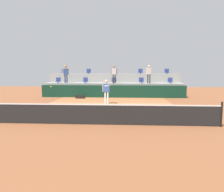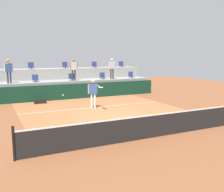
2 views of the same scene
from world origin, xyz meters
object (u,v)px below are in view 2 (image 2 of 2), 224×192
object	(u,v)px
spectator_with_hat	(9,69)
spectator_in_white	(74,68)
stadium_chair_upper_left	(31,66)
stadium_chair_upper_far_right	(121,65)
stadium_chair_upper_center	(65,66)
tennis_ball	(63,95)
equipment_bag	(40,101)
stadium_chair_lower_far_right	(131,75)
stadium_chair_lower_right	(103,76)
stadium_chair_lower_left	(35,79)
stadium_chair_lower_center	(72,77)
stadium_chair_upper_right	(95,65)
spectator_leaning_on_rail	(112,67)
tennis_player	(93,91)

from	to	relation	value
spectator_with_hat	spectator_in_white	distance (m)	4.56
stadium_chair_upper_left	stadium_chair_upper_far_right	size ratio (longest dim) A/B	1.00
stadium_chair_upper_center	tennis_ball	size ratio (longest dim) A/B	7.65
stadium_chair_upper_left	tennis_ball	bearing A→B (deg)	-91.66
spectator_in_white	tennis_ball	size ratio (longest dim) A/B	24.26
equipment_bag	stadium_chair_lower_far_right	bearing A→B (deg)	14.39
spectator_in_white	stadium_chair_lower_right	bearing A→B (deg)	8.56
stadium_chair_lower_left	stadium_chair_lower_far_right	distance (m)	8.02
stadium_chair_lower_center	stadium_chair_upper_center	bearing A→B (deg)	89.91
stadium_chair_lower_far_right	stadium_chair_upper_left	xyz separation A→B (m)	(-8.01, 1.80, 0.85)
stadium_chair_upper_left	stadium_chair_upper_right	size ratio (longest dim) A/B	1.00
stadium_chair_lower_far_right	spectator_leaning_on_rail	size ratio (longest dim) A/B	0.31
stadium_chair_lower_far_right	stadium_chair_upper_right	size ratio (longest dim) A/B	1.00
spectator_with_hat	stadium_chair_lower_far_right	bearing A→B (deg)	2.24
stadium_chair_lower_right	equipment_bag	xyz separation A→B (m)	(-5.42, -2.08, -1.31)
stadium_chair_upper_far_right	tennis_player	size ratio (longest dim) A/B	0.30
stadium_chair_upper_right	tennis_ball	world-z (taller)	stadium_chair_upper_right
stadium_chair_lower_center	tennis_ball	xyz separation A→B (m)	(-3.04, -8.70, 0.02)
stadium_chair_lower_far_right	stadium_chair_lower_left	bearing A→B (deg)	180.00
stadium_chair_upper_right	spectator_with_hat	world-z (taller)	spectator_with_hat
stadium_chair_lower_center	stadium_chair_upper_right	distance (m)	3.29
stadium_chair_upper_left	tennis_player	xyz separation A→B (m)	(2.48, -6.89, -1.24)
equipment_bag	spectator_leaning_on_rail	bearing A→B (deg)	15.60
stadium_chair_lower_left	stadium_chair_upper_right	xyz separation A→B (m)	(5.36, 1.80, 0.85)
stadium_chair_upper_far_right	spectator_in_white	world-z (taller)	spectator_in_white
stadium_chair_lower_far_right	spectator_with_hat	world-z (taller)	spectator_with_hat
stadium_chair_lower_left	stadium_chair_lower_right	size ratio (longest dim) A/B	1.00
stadium_chair_upper_center	stadium_chair_upper_right	xyz separation A→B (m)	(2.62, 0.00, 0.00)
spectator_in_white	stadium_chair_upper_center	bearing A→B (deg)	91.05
stadium_chair_upper_far_right	tennis_player	distance (m)	8.93
stadium_chair_lower_right	stadium_chair_upper_right	distance (m)	1.99
stadium_chair_lower_center	stadium_chair_upper_far_right	distance (m)	5.65
stadium_chair_lower_left	tennis_ball	world-z (taller)	stadium_chair_lower_left
stadium_chair_upper_far_right	spectator_leaning_on_rail	size ratio (longest dim) A/B	0.31
stadium_chair_upper_center	equipment_bag	xyz separation A→B (m)	(-2.83, -3.88, -2.16)
stadium_chair_lower_right	stadium_chair_lower_left	bearing A→B (deg)	180.00
stadium_chair_upper_far_right	spectator_with_hat	xyz separation A→B (m)	(-9.80, -2.18, -0.06)
stadium_chair_upper_far_right	stadium_chair_lower_right	bearing A→B (deg)	-146.25
spectator_with_hat	equipment_bag	size ratio (longest dim) A/B	2.19
stadium_chair_upper_far_right	tennis_ball	size ratio (longest dim) A/B	7.65
stadium_chair_lower_left	stadium_chair_upper_far_right	bearing A→B (deg)	12.65
stadium_chair_upper_far_right	tennis_ball	bearing A→B (deg)	-128.42
stadium_chair_upper_left	spectator_leaning_on_rail	world-z (taller)	spectator_leaning_on_rail
spectator_in_white	equipment_bag	world-z (taller)	spectator_in_white
stadium_chair_upper_center	spectator_leaning_on_rail	bearing A→B (deg)	-33.91
stadium_chair_upper_far_right	spectator_with_hat	bearing A→B (deg)	-167.44
stadium_chair_upper_right	stadium_chair_upper_far_right	size ratio (longest dim) A/B	1.00
stadium_chair_lower_center	spectator_leaning_on_rail	world-z (taller)	spectator_leaning_on_rail
stadium_chair_lower_left	stadium_chair_lower_center	world-z (taller)	same
stadium_chair_lower_far_right	tennis_ball	distance (m)	12.03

